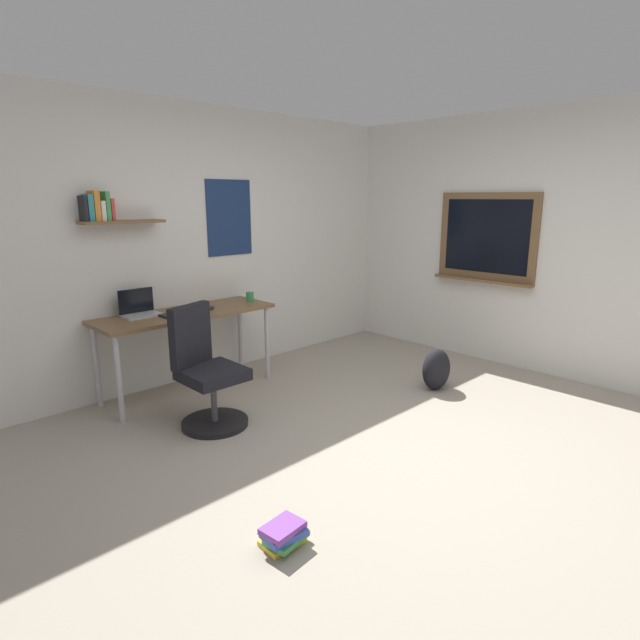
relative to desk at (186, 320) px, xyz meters
name	(u,v)px	position (x,y,z in m)	size (l,w,h in m)	color
ground_plane	(400,453)	(0.43, -2.09, -0.68)	(5.20, 5.20, 0.00)	#9E9384
wall_back	(202,244)	(0.43, 0.36, 0.63)	(5.00, 0.30, 2.60)	silver
wall_right	(556,245)	(2.88, -2.06, 0.62)	(0.22, 5.00, 2.60)	silver
desk	(186,320)	(0.00, 0.00, 0.00)	(1.59, 0.57, 0.75)	brown
office_chair	(206,375)	(-0.26, -0.73, -0.27)	(0.52, 0.54, 0.95)	black
laptop	(140,309)	(-0.36, 0.14, 0.13)	(0.31, 0.21, 0.23)	#ADAFB5
keyboard	(182,313)	(-0.08, -0.07, 0.09)	(0.37, 0.13, 0.02)	black
computer_mouse	(209,308)	(0.20, -0.07, 0.09)	(0.10, 0.06, 0.03)	#262628
coffee_mug	(250,297)	(0.70, -0.02, 0.12)	(0.08, 0.08, 0.09)	#338C4C
backpack	(436,369)	(1.67, -1.56, -0.48)	(0.32, 0.22, 0.39)	black
book_stack_on_floor	(284,535)	(-0.78, -2.26, -0.61)	(0.25, 0.20, 0.13)	gold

